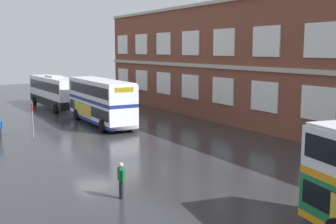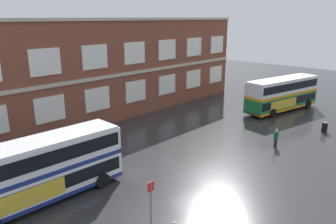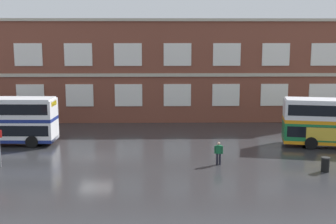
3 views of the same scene
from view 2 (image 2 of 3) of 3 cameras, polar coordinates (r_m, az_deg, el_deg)
name	(u,v)px [view 2 (image 2 of 3)]	position (r m, az deg, el deg)	size (l,w,h in m)	color
ground_plane	(171,165)	(26.22, 0.51, -9.26)	(120.00, 120.00, 0.00)	#2B2B2D
brick_terminal_building	(52,75)	(36.44, -19.50, 6.11)	(52.87, 8.19, 11.22)	brown
double_decker_near	(37,171)	(22.05, -21.86, -9.48)	(11.08, 3.15, 4.07)	silver
double_decker_middle	(282,94)	(42.96, 19.28, 3.02)	(11.29, 4.69, 4.07)	#197038
second_passenger	(276,137)	(30.96, 18.31, -4.16)	(0.64, 0.29, 1.70)	black
bus_stand_flag	(151,199)	(18.64, -3.01, -14.94)	(0.44, 0.10, 2.70)	slate
station_litter_bin	(325,127)	(36.88, 25.63, -2.40)	(0.60, 0.60, 1.03)	black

